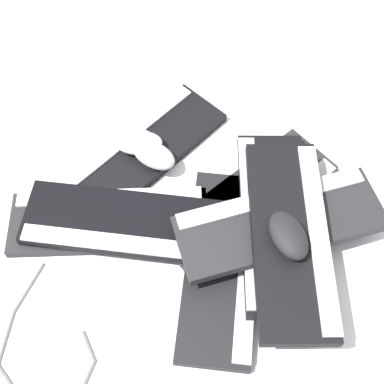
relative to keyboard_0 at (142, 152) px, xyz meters
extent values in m
plane|color=white|center=(-0.17, -0.06, -0.01)|extent=(3.20, 3.20, 0.00)
cube|color=black|center=(0.00, 0.00, 0.00)|extent=(0.33, 0.46, 0.02)
cube|color=silver|center=(0.05, 0.02, 0.01)|extent=(0.22, 0.39, 0.01)
cube|color=#232326|center=(-0.15, 0.13, 0.00)|extent=(0.28, 0.46, 0.02)
cube|color=silver|center=(-0.10, 0.11, 0.01)|extent=(0.17, 0.41, 0.01)
cube|color=black|center=(-0.34, -0.07, 0.00)|extent=(0.46, 0.33, 0.02)
cube|color=silver|center=(-0.36, -0.12, 0.01)|extent=(0.39, 0.22, 0.01)
cube|color=#232326|center=(-0.22, -0.19, 0.00)|extent=(0.29, 0.46, 0.02)
cube|color=#B2B5BA|center=(-0.27, -0.21, 0.01)|extent=(0.18, 0.40, 0.01)
cube|color=black|center=(-0.29, -0.21, 0.03)|extent=(0.46, 0.30, 0.02)
cube|color=#B2B5BA|center=(-0.27, -0.16, 0.04)|extent=(0.40, 0.18, 0.01)
cube|color=#232326|center=(-0.32, -0.21, 0.06)|extent=(0.18, 0.45, 0.02)
cube|color=silver|center=(-0.26, -0.21, 0.07)|extent=(0.07, 0.42, 0.01)
cube|color=black|center=(-0.36, -0.20, 0.09)|extent=(0.46, 0.29, 0.02)
cube|color=silver|center=(-0.38, -0.26, 0.10)|extent=(0.41, 0.18, 0.01)
cube|color=black|center=(-0.19, 0.10, 0.03)|extent=(0.34, 0.46, 0.02)
cube|color=silver|center=(-0.24, 0.12, 0.04)|extent=(0.23, 0.39, 0.01)
ellipsoid|color=black|center=(-0.37, -0.19, 0.13)|extent=(0.11, 0.07, 0.04)
ellipsoid|color=silver|center=(0.02, 0.01, 0.04)|extent=(0.12, 0.13, 0.04)
ellipsoid|color=silver|center=(0.00, 0.00, 0.04)|extent=(0.10, 0.13, 0.04)
ellipsoid|color=#B7B7BC|center=(-0.04, -0.02, 0.04)|extent=(0.13, 0.12, 0.04)
cylinder|color=#59595B|center=(-0.24, 0.33, -0.01)|extent=(0.09, 0.08, 0.01)
cylinder|color=#59595B|center=(-0.33, 0.39, -0.01)|extent=(0.10, 0.06, 0.01)
cylinder|color=#59595B|center=(-0.42, 0.40, -0.01)|extent=(0.09, 0.04, 0.01)
cylinder|color=#59595B|center=(-0.46, 0.26, -0.01)|extent=(0.05, 0.05, 0.01)
cylinder|color=#59595B|center=(-0.41, 0.24, -0.01)|extent=(0.06, 0.01, 0.01)
sphere|color=#59595B|center=(-0.20, 0.29, -0.01)|extent=(0.01, 0.01, 0.01)
sphere|color=#59595B|center=(-0.28, 0.37, -0.01)|extent=(0.01, 0.01, 0.01)
sphere|color=#59595B|center=(-0.44, 0.24, -0.01)|extent=(0.01, 0.01, 0.01)
sphere|color=#59595B|center=(-0.37, 0.24, -0.01)|extent=(0.01, 0.01, 0.01)
camera|label=1|loc=(-0.74, 0.15, 1.06)|focal=50.00mm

